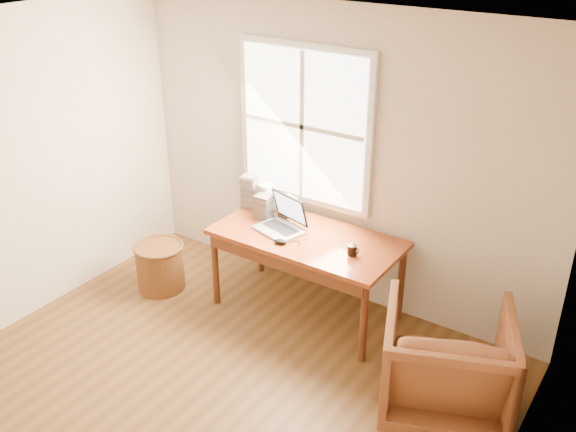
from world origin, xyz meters
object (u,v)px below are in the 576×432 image
at_px(wicker_stool, 160,267).
at_px(laptop, 278,216).
at_px(armchair, 446,362).
at_px(coffee_mug, 352,250).
at_px(desk, 307,238).
at_px(cd_stack_a, 267,198).

height_order(wicker_stool, laptop, laptop).
xyz_separation_m(armchair, coffee_mug, (-0.99, 0.42, 0.39)).
height_order(desk, armchair, armchair).
xyz_separation_m(armchair, cd_stack_a, (-2.02, 0.70, 0.47)).
bearing_deg(laptop, cd_stack_a, 154.77).
height_order(armchair, laptop, laptop).
bearing_deg(wicker_stool, laptop, 18.91).
bearing_deg(armchair, desk, -40.78).
bearing_deg(desk, coffee_mug, -8.33).
bearing_deg(desk, armchair, -18.62).
relative_size(coffee_mug, cd_stack_a, 0.33).
height_order(laptop, coffee_mug, laptop).
height_order(armchair, coffee_mug, coffee_mug).
bearing_deg(laptop, armchair, 1.01).
bearing_deg(cd_stack_a, wicker_stool, -140.42).
relative_size(desk, wicker_stool, 3.65).
xyz_separation_m(wicker_stool, laptop, (1.09, 0.37, 0.68)).
bearing_deg(coffee_mug, laptop, -157.10).
distance_m(laptop, coffee_mug, 0.72).
height_order(desk, laptop, laptop).
relative_size(desk, armchair, 1.81).
xyz_separation_m(desk, cd_stack_a, (-0.56, 0.20, 0.15)).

